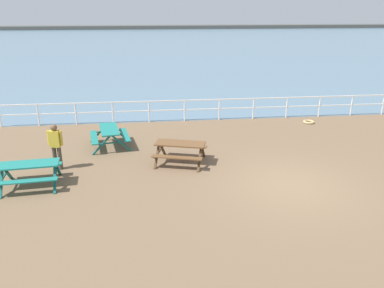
{
  "coord_description": "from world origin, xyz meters",
  "views": [
    {
      "loc": [
        -4.44,
        -10.61,
        5.41
      ],
      "look_at": [
        -2.95,
        2.07,
        0.8
      ],
      "focal_mm": 35.52,
      "sensor_mm": 36.0,
      "label": 1
    }
  ],
  "objects_px": {
    "picnic_table_near_left": "(30,169)",
    "picnic_table_near_right": "(180,148)",
    "picnic_table_mid_centre": "(109,133)",
    "visitor": "(56,144)"
  },
  "relations": [
    {
      "from": "picnic_table_near_left",
      "to": "picnic_table_mid_centre",
      "type": "xyz_separation_m",
      "value": [
        2.19,
        3.44,
        0.0
      ]
    },
    {
      "from": "picnic_table_near_left",
      "to": "visitor",
      "type": "height_order",
      "value": "visitor"
    },
    {
      "from": "picnic_table_near_right",
      "to": "picnic_table_mid_centre",
      "type": "relative_size",
      "value": 1.06
    },
    {
      "from": "picnic_table_mid_centre",
      "to": "picnic_table_near_left",
      "type": "bearing_deg",
      "value": 137.57
    },
    {
      "from": "picnic_table_near_left",
      "to": "visitor",
      "type": "bearing_deg",
      "value": 60.8
    },
    {
      "from": "picnic_table_near_left",
      "to": "picnic_table_near_right",
      "type": "height_order",
      "value": "same"
    },
    {
      "from": "picnic_table_mid_centre",
      "to": "visitor",
      "type": "distance_m",
      "value": 2.73
    },
    {
      "from": "picnic_table_near_left",
      "to": "picnic_table_mid_centre",
      "type": "distance_m",
      "value": 4.08
    },
    {
      "from": "picnic_table_near_left",
      "to": "picnic_table_near_right",
      "type": "bearing_deg",
      "value": 10.38
    },
    {
      "from": "picnic_table_mid_centre",
      "to": "picnic_table_near_right",
      "type": "bearing_deg",
      "value": -137.23
    }
  ]
}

